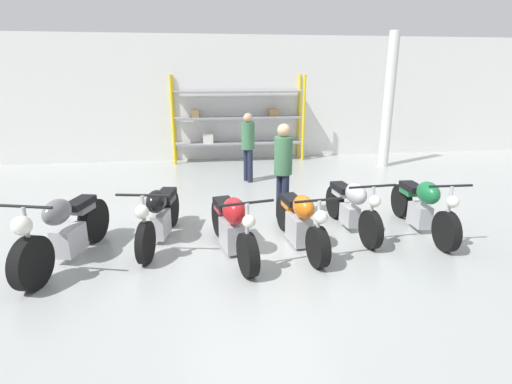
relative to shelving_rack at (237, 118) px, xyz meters
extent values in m
plane|color=#9EA3A0|center=(-0.28, -6.08, -1.25)|extent=(30.00, 30.00, 0.00)
cube|color=white|center=(-0.28, 0.36, 0.55)|extent=(30.00, 0.08, 3.60)
cylinder|color=yellow|center=(-1.85, -0.28, -0.01)|extent=(0.08, 0.08, 2.49)
cylinder|color=yellow|center=(1.93, -0.28, -0.01)|extent=(0.08, 0.08, 2.49)
cylinder|color=yellow|center=(-1.85, 0.27, -0.01)|extent=(0.08, 0.08, 2.49)
cylinder|color=yellow|center=(1.93, 0.27, -0.01)|extent=(0.08, 0.08, 2.49)
cube|color=gray|center=(0.04, -0.01, -0.73)|extent=(3.79, 0.55, 0.05)
cube|color=gray|center=(0.04, -0.01, 0.02)|extent=(3.79, 0.55, 0.05)
cube|color=gray|center=(0.04, -0.01, 0.77)|extent=(3.79, 0.55, 0.05)
cube|color=silver|center=(-0.87, -0.03, -0.56)|extent=(0.31, 0.22, 0.28)
cube|color=tan|center=(-1.22, 0.09, 0.15)|extent=(0.25, 0.29, 0.21)
cube|color=#A87F51|center=(1.09, 0.11, 0.15)|extent=(0.27, 0.26, 0.21)
cylinder|color=silver|center=(4.01, -1.37, 0.55)|extent=(0.28, 0.28, 3.60)
cylinder|color=black|center=(-3.25, -7.06, -0.91)|extent=(0.34, 0.70, 0.68)
cylinder|color=black|center=(-2.85, -5.64, -0.91)|extent=(0.34, 0.70, 0.68)
cube|color=#ADADB2|center=(-3.04, -6.30, -0.95)|extent=(0.40, 0.53, 0.39)
ellipsoid|color=slate|center=(-3.08, -6.47, -0.47)|extent=(0.42, 0.57, 0.34)
cube|color=black|center=(-2.94, -5.94, -0.52)|extent=(0.38, 0.59, 0.10)
cube|color=slate|center=(-2.92, -5.89, -0.61)|extent=(0.30, 0.42, 0.12)
cylinder|color=#ADADB2|center=(-3.25, -7.04, -0.56)|extent=(0.06, 0.06, 0.71)
sphere|color=silver|center=(-3.27, -7.11, -0.40)|extent=(0.24, 0.24, 0.24)
cylinder|color=black|center=(-3.24, -7.01, -0.20)|extent=(0.68, 0.22, 0.04)
cylinder|color=black|center=(-1.96, -6.55, -0.95)|extent=(0.23, 0.61, 0.60)
cylinder|color=black|center=(-1.68, -5.13, -0.95)|extent=(0.23, 0.61, 0.60)
cube|color=#ADADB2|center=(-1.81, -5.79, -0.98)|extent=(0.28, 0.50, 0.39)
ellipsoid|color=black|center=(-1.84, -5.96, -0.55)|extent=(0.38, 0.51, 0.34)
cube|color=black|center=(-1.74, -5.44, -0.60)|extent=(0.34, 0.58, 0.10)
cube|color=black|center=(-1.73, -5.38, -0.69)|extent=(0.28, 0.42, 0.12)
cylinder|color=#ADADB2|center=(-1.96, -6.53, -0.61)|extent=(0.06, 0.06, 0.67)
sphere|color=silver|center=(-1.97, -6.60, -0.48)|extent=(0.19, 0.19, 0.19)
cylinder|color=black|center=(-1.95, -6.50, -0.28)|extent=(0.74, 0.18, 0.04)
cylinder|color=black|center=(-0.60, -7.12, -0.96)|extent=(0.25, 0.60, 0.58)
cylinder|color=black|center=(-0.88, -5.70, -0.96)|extent=(0.25, 0.60, 0.58)
cube|color=#ADADB2|center=(-0.75, -6.36, -0.99)|extent=(0.35, 0.55, 0.42)
ellipsoid|color=#B2191E|center=(-0.72, -6.53, -0.55)|extent=(0.40, 0.52, 0.38)
cube|color=black|center=(-0.82, -6.03, -0.61)|extent=(0.36, 0.55, 0.10)
cube|color=#B2191E|center=(-0.83, -5.95, -0.70)|extent=(0.29, 0.39, 0.12)
cylinder|color=#ADADB2|center=(-0.61, -7.10, -0.61)|extent=(0.06, 0.06, 0.69)
sphere|color=silver|center=(-0.59, -7.17, -0.48)|extent=(0.17, 0.17, 0.17)
cylinder|color=black|center=(-0.61, -7.07, -0.26)|extent=(0.73, 0.18, 0.04)
cylinder|color=black|center=(0.37, -7.00, -0.97)|extent=(0.21, 0.58, 0.57)
cylinder|color=black|center=(0.22, -5.62, -0.97)|extent=(0.21, 0.58, 0.57)
cube|color=#ADADB2|center=(0.29, -6.26, -0.99)|extent=(0.32, 0.54, 0.43)
ellipsoid|color=orange|center=(0.31, -6.43, -0.58)|extent=(0.34, 0.52, 0.34)
cube|color=black|center=(0.25, -5.92, -0.63)|extent=(0.29, 0.51, 0.10)
cube|color=orange|center=(0.25, -5.86, -0.72)|extent=(0.24, 0.36, 0.12)
cylinder|color=#ADADB2|center=(0.37, -6.98, -0.64)|extent=(0.06, 0.06, 0.65)
sphere|color=silver|center=(0.38, -7.05, -0.51)|extent=(0.18, 0.18, 0.18)
cylinder|color=black|center=(0.37, -6.95, -0.31)|extent=(0.67, 0.11, 0.04)
cylinder|color=black|center=(1.34, -6.54, -0.95)|extent=(0.15, 0.60, 0.59)
cylinder|color=black|center=(1.25, -5.18, -0.95)|extent=(0.15, 0.60, 0.59)
cube|color=#ADADB2|center=(1.29, -5.81, -0.98)|extent=(0.23, 0.41, 0.33)
ellipsoid|color=#B7B7BF|center=(1.30, -5.98, -0.56)|extent=(0.32, 0.54, 0.33)
cube|color=black|center=(1.26, -5.44, -0.61)|extent=(0.27, 0.53, 0.10)
cube|color=#B7B7BF|center=(1.26, -5.42, -0.70)|extent=(0.22, 0.37, 0.12)
cylinder|color=#ADADB2|center=(1.34, -6.52, -0.62)|extent=(0.05, 0.05, 0.66)
sphere|color=silver|center=(1.34, -6.59, -0.49)|extent=(0.17, 0.17, 0.17)
cylinder|color=black|center=(1.33, -6.49, -0.29)|extent=(0.74, 0.09, 0.04)
cylinder|color=black|center=(2.41, -6.79, -0.95)|extent=(0.15, 0.61, 0.61)
cylinder|color=black|center=(2.47, -5.31, -0.95)|extent=(0.15, 0.61, 0.61)
cube|color=#ADADB2|center=(2.44, -6.00, -0.98)|extent=(0.25, 0.44, 0.36)
ellipsoid|color=#196B38|center=(2.44, -6.17, -0.54)|extent=(0.32, 0.53, 0.35)
cube|color=black|center=(2.46, -5.64, -0.59)|extent=(0.27, 0.51, 0.10)
cube|color=#196B38|center=(2.46, -5.57, -0.68)|extent=(0.23, 0.36, 0.12)
cylinder|color=#ADADB2|center=(2.41, -6.77, -0.60)|extent=(0.05, 0.05, 0.69)
sphere|color=silver|center=(2.41, -6.84, -0.47)|extent=(0.18, 0.18, 0.18)
cylinder|color=black|center=(2.41, -6.74, -0.26)|extent=(0.66, 0.06, 0.04)
cylinder|color=#1E2338|center=(0.25, -5.02, -0.83)|extent=(0.13, 0.13, 0.83)
cylinder|color=#1E2338|center=(0.32, -5.19, -0.83)|extent=(0.13, 0.13, 0.83)
cylinder|color=#3F724C|center=(0.29, -5.10, -0.08)|extent=(0.41, 0.41, 0.66)
sphere|color=tan|center=(0.29, -5.10, 0.36)|extent=(0.23, 0.23, 0.23)
cylinder|color=#1E2338|center=(-0.03, -2.37, -0.85)|extent=(0.13, 0.13, 0.80)
cylinder|color=#1E2338|center=(0.04, -2.53, -0.85)|extent=(0.13, 0.13, 0.80)
cylinder|color=#3F724C|center=(0.00, -2.45, -0.14)|extent=(0.42, 0.42, 0.63)
sphere|color=tan|center=(0.00, -2.45, 0.29)|extent=(0.22, 0.22, 0.22)
camera|label=1|loc=(-1.19, -11.81, 1.33)|focal=28.00mm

